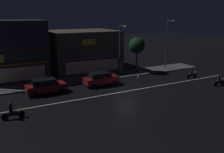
# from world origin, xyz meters

# --- Properties ---
(ground_plane) EXTENTS (140.00, 140.00, 0.00)m
(ground_plane) POSITION_xyz_m (0.00, 0.00, 0.00)
(ground_plane) COLOR black
(lane_divider_stripe) EXTENTS (32.89, 0.16, 0.01)m
(lane_divider_stripe) POSITION_xyz_m (0.00, 0.00, 0.01)
(lane_divider_stripe) COLOR beige
(lane_divider_stripe) RESTS_ON ground
(sidewalk_far) EXTENTS (34.62, 3.76, 0.14)m
(sidewalk_far) POSITION_xyz_m (0.00, 7.23, 0.07)
(sidewalk_far) COLOR #4C4C4F
(sidewalk_far) RESTS_ON ground
(storefront_left_block) EXTENTS (10.51, 8.68, 6.23)m
(storefront_left_block) POSITION_xyz_m (-0.00, 13.37, 3.11)
(storefront_left_block) COLOR #4C443A
(storefront_left_block) RESTS_ON ground
(storefront_center_block) EXTENTS (8.32, 6.55, 7.94)m
(storefront_center_block) POSITION_xyz_m (-10.39, 12.31, 3.97)
(storefront_center_block) COLOR #2D333D
(storefront_center_block) RESTS_ON ground
(streetlamp_mid) EXTENTS (0.44, 1.64, 7.12)m
(streetlamp_mid) POSITION_xyz_m (3.43, 7.05, 4.34)
(streetlamp_mid) COLOR #47494C
(streetlamp_mid) RESTS_ON sidewalk_far
(streetlamp_east) EXTENTS (0.44, 1.64, 7.72)m
(streetlamp_east) POSITION_xyz_m (12.12, 7.08, 4.65)
(streetlamp_east) COLOR #47494C
(streetlamp_east) RESTS_ON sidewalk_far
(pedestrian_on_sidewalk) EXTENTS (0.40, 0.40, 1.89)m
(pedestrian_on_sidewalk) POSITION_xyz_m (3.80, 7.47, 1.01)
(pedestrian_on_sidewalk) COLOR gray
(pedestrian_on_sidewalk) RESTS_ON sidewalk_far
(street_tree) EXTENTS (2.43, 2.43, 5.23)m
(street_tree) POSITION_xyz_m (6.45, 7.38, 4.12)
(street_tree) COLOR #473323
(street_tree) RESTS_ON sidewalk_far
(parked_car_near_kerb) EXTENTS (4.30, 1.98, 1.67)m
(parked_car_near_kerb) POSITION_xyz_m (-1.44, 3.63, 0.87)
(parked_car_near_kerb) COLOR maroon
(parked_car_near_kerb) RESTS_ON ground
(parked_car_trailing) EXTENTS (4.30, 1.98, 1.67)m
(parked_car_trailing) POSITION_xyz_m (-8.32, 3.72, 0.87)
(parked_car_trailing) COLOR maroon
(parked_car_trailing) RESTS_ON ground
(motorcycle_lead) EXTENTS (1.90, 0.60, 1.52)m
(motorcycle_lead) POSITION_xyz_m (11.35, 0.84, 0.63)
(motorcycle_lead) COLOR black
(motorcycle_lead) RESTS_ON ground
(motorcycle_following) EXTENTS (1.90, 0.60, 1.52)m
(motorcycle_following) POSITION_xyz_m (-12.46, -1.88, 0.63)
(motorcycle_following) COLOR black
(motorcycle_following) RESTS_ON ground
(motorcycle_opposite_lane) EXTENTS (1.90, 0.60, 1.52)m
(motorcycle_opposite_lane) POSITION_xyz_m (11.55, -3.50, 0.63)
(motorcycle_opposite_lane) COLOR black
(motorcycle_opposite_lane) RESTS_ON ground
(traffic_cone) EXTENTS (0.36, 0.36, 0.55)m
(traffic_cone) POSITION_xyz_m (5.01, 4.68, 0.28)
(traffic_cone) COLOR orange
(traffic_cone) RESTS_ON ground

